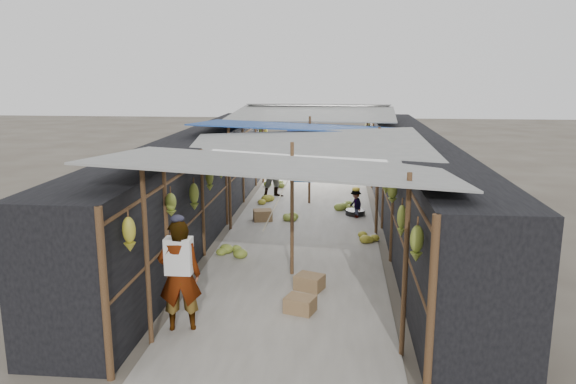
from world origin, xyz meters
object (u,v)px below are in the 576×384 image
(black_basin, at_px, (355,213))
(vendor_seated, at_px, (356,204))
(vendor_elderly, at_px, (180,276))
(shopper_blue, at_px, (276,170))
(crate_near, at_px, (310,283))

(black_basin, height_order, vendor_seated, vendor_seated)
(vendor_elderly, relative_size, vendor_seated, 2.21)
(black_basin, distance_m, vendor_elderly, 7.79)
(vendor_seated, bearing_deg, shopper_blue, -162.77)
(black_basin, bearing_deg, shopper_blue, 139.98)
(black_basin, relative_size, vendor_elderly, 0.30)
(black_basin, distance_m, vendor_seated, 0.44)
(crate_near, height_order, black_basin, crate_near)
(vendor_elderly, bearing_deg, vendor_seated, -125.17)
(vendor_seated, bearing_deg, black_basin, 150.98)
(crate_near, bearing_deg, vendor_seated, 101.21)
(crate_near, relative_size, shopper_blue, 0.27)
(black_basin, relative_size, vendor_seated, 0.67)
(crate_near, relative_size, vendor_elderly, 0.27)
(crate_near, height_order, vendor_seated, vendor_seated)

